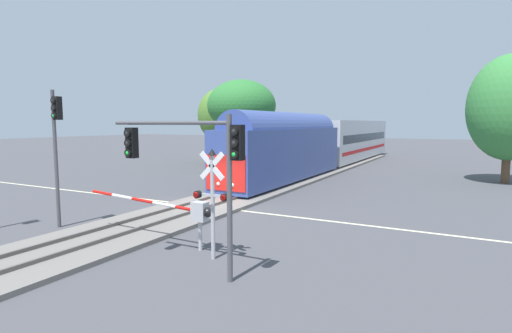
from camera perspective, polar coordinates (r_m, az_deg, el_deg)
name	(u,v)px	position (r m, az deg, el deg)	size (l,w,h in m)	color
ground_plane	(207,207)	(22.72, -6.89, -5.67)	(220.00, 220.00, 0.00)	#47474C
road_centre_stripe	(207,207)	(22.72, -6.89, -5.66)	(44.00, 0.20, 0.01)	beige
railway_track	(207,205)	(22.70, -6.89, -5.43)	(4.40, 80.00, 0.32)	slate
commuter_train	(328,141)	(41.51, 10.20, 3.51)	(3.04, 41.85, 5.16)	#384C93
crossing_gate_near	(184,210)	(15.27, -10.13, -6.08)	(6.13, 0.40, 1.81)	#B7B7BC
crossing_signal_mast	(212,192)	(13.65, -6.26, -3.66)	(1.36, 0.44, 3.80)	#B2B2B7
traffic_signal_median	(56,137)	(19.64, -26.46, 3.82)	(0.53, 0.38, 6.08)	#4C4C51
traffic_signal_near_right	(191,155)	(12.20, -9.14, 1.59)	(4.87, 0.38, 4.90)	#4C4C51
oak_behind_train	(242,106)	(43.15, -2.06, 8.58)	(7.27, 7.27, 9.21)	brown
pine_left_background	(221,115)	(48.40, -4.95, 7.24)	(5.55, 5.55, 8.75)	#4C3828
maple_right_background	(510,108)	(36.40, 32.27, 7.04)	(6.04, 6.04, 9.84)	brown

